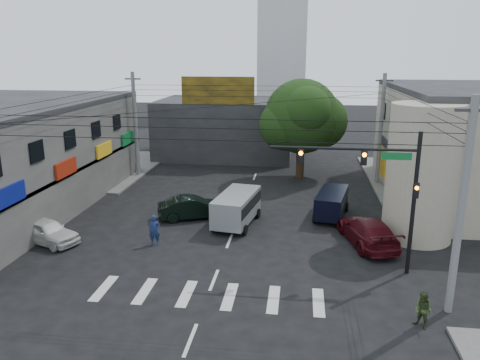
% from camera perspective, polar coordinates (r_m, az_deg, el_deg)
% --- Properties ---
extents(ground, '(160.00, 160.00, 0.00)m').
position_cam_1_polar(ground, '(26.05, -1.96, -9.09)').
color(ground, black).
rests_on(ground, ground).
extents(sidewalk_far_left, '(16.00, 16.00, 0.15)m').
position_cam_1_polar(sidewalk_far_left, '(48.07, -19.95, 1.47)').
color(sidewalk_far_left, '#514F4C').
rests_on(sidewalk_far_left, ground).
extents(sidewalk_far_right, '(16.00, 16.00, 0.15)m').
position_cam_1_polar(sidewalk_far_right, '(45.01, 25.39, 0.01)').
color(sidewalk_far_right, '#514F4C').
rests_on(sidewalk_far_right, ground).
extents(corner_column, '(4.00, 4.00, 8.00)m').
position_cam_1_polar(corner_column, '(29.09, 21.25, 0.81)').
color(corner_column, gray).
rests_on(corner_column, ground).
extents(building_far, '(14.00, 10.00, 6.00)m').
position_cam_1_polar(building_far, '(50.65, -1.68, 6.41)').
color(building_far, '#232326').
rests_on(building_far, ground).
extents(billboard, '(7.00, 0.30, 2.60)m').
position_cam_1_polar(billboard, '(45.35, -2.72, 10.85)').
color(billboard, olive).
rests_on(billboard, building_far).
extents(street_tree, '(6.40, 6.40, 8.70)m').
position_cam_1_polar(street_tree, '(40.76, 7.52, 7.67)').
color(street_tree, black).
rests_on(street_tree, ground).
extents(traffic_gantry, '(7.10, 0.35, 7.20)m').
position_cam_1_polar(traffic_gantry, '(23.49, 16.69, 0.05)').
color(traffic_gantry, black).
rests_on(traffic_gantry, ground).
extents(utility_pole_near_right, '(0.32, 0.32, 9.20)m').
position_cam_1_polar(utility_pole_near_right, '(20.93, 25.35, -3.28)').
color(utility_pole_near_right, '#59595B').
rests_on(utility_pole_near_right, ground).
extents(utility_pole_far_left, '(0.32, 0.32, 9.20)m').
position_cam_1_polar(utility_pole_far_left, '(42.43, -12.63, 6.53)').
color(utility_pole_far_left, '#59595B').
rests_on(utility_pole_far_left, ground).
extents(utility_pole_far_right, '(0.32, 0.32, 9.20)m').
position_cam_1_polar(utility_pole_far_right, '(40.42, 16.77, 5.84)').
color(utility_pole_far_right, '#59595B').
rests_on(utility_pole_far_right, ground).
extents(dark_sedan, '(4.69, 5.64, 1.50)m').
position_cam_1_polar(dark_sedan, '(31.46, -5.82, -3.35)').
color(dark_sedan, black).
rests_on(dark_sedan, ground).
extents(white_compact, '(4.53, 5.33, 1.42)m').
position_cam_1_polar(white_compact, '(29.55, -22.49, -5.79)').
color(white_compact, silver).
rests_on(white_compact, ground).
extents(maroon_sedan, '(4.85, 6.52, 1.58)m').
position_cam_1_polar(maroon_sedan, '(28.10, 15.28, -6.04)').
color(maroon_sedan, '#40090F').
rests_on(maroon_sedan, ground).
extents(silver_minivan, '(5.42, 3.50, 2.06)m').
position_cam_1_polar(silver_minivan, '(30.07, -0.42, -3.59)').
color(silver_minivan, gray).
rests_on(silver_minivan, ground).
extents(navy_van, '(5.09, 3.40, 1.78)m').
position_cam_1_polar(navy_van, '(32.07, 11.10, -2.94)').
color(navy_van, black).
rests_on(navy_van, ground).
extents(traffic_officer, '(0.78, 0.63, 1.79)m').
position_cam_1_polar(traffic_officer, '(27.40, -10.37, -6.05)').
color(traffic_officer, navy).
rests_on(traffic_officer, ground).
extents(pedestrian_olive, '(1.34, 1.34, 1.55)m').
position_cam_1_polar(pedestrian_olive, '(20.72, 21.41, -14.59)').
color(pedestrian_olive, '#2F3E1C').
rests_on(pedestrian_olive, ground).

